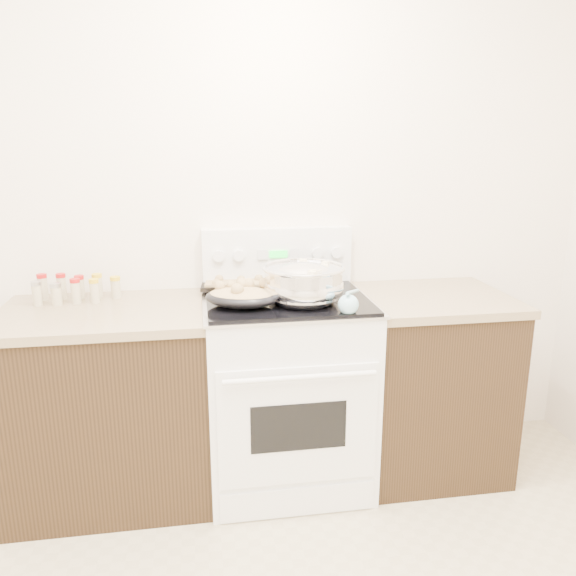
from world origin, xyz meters
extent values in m
cube|color=white|center=(0.00, 1.77, 1.35)|extent=(4.00, 0.05, 2.70)
cube|color=black|center=(-0.48, 1.43, 0.44)|extent=(0.90, 0.64, 0.88)
cube|color=brown|center=(-0.48, 1.43, 0.90)|extent=(0.93, 0.67, 0.04)
cube|color=black|center=(1.08, 1.43, 0.44)|extent=(0.70, 0.64, 0.88)
cube|color=brown|center=(1.08, 1.43, 0.90)|extent=(0.73, 0.67, 0.04)
cube|color=white|center=(0.35, 1.42, 0.46)|extent=(0.76, 0.66, 0.92)
cube|color=white|center=(0.35, 1.08, 0.45)|extent=(0.70, 0.01, 0.55)
cube|color=black|center=(0.35, 1.08, 0.46)|extent=(0.42, 0.01, 0.22)
cylinder|color=white|center=(0.35, 1.04, 0.70)|extent=(0.65, 0.02, 0.02)
cube|color=white|center=(0.35, 1.09, 0.08)|extent=(0.70, 0.01, 0.14)
cube|color=silver|center=(0.35, 1.42, 0.93)|extent=(0.78, 0.68, 0.01)
cube|color=black|center=(0.35, 1.42, 0.94)|extent=(0.74, 0.64, 0.01)
cube|color=white|center=(0.35, 1.72, 1.08)|extent=(0.76, 0.07, 0.28)
cylinder|color=white|center=(0.05, 1.67, 1.10)|extent=(0.06, 0.02, 0.06)
cylinder|color=white|center=(0.15, 1.67, 1.10)|extent=(0.06, 0.02, 0.06)
cylinder|color=white|center=(0.55, 1.67, 1.10)|extent=(0.06, 0.02, 0.06)
cylinder|color=white|center=(0.65, 1.67, 1.10)|extent=(0.06, 0.02, 0.06)
cube|color=#19E533|center=(0.35, 1.67, 1.10)|extent=(0.09, 0.00, 0.04)
cube|color=silver|center=(0.27, 1.67, 1.10)|extent=(0.05, 0.00, 0.05)
cube|color=silver|center=(0.43, 1.67, 1.10)|extent=(0.05, 0.00, 0.05)
ellipsoid|color=silver|center=(0.41, 1.32, 1.02)|extent=(0.43, 0.43, 0.22)
cylinder|color=silver|center=(0.41, 1.32, 0.95)|extent=(0.20, 0.20, 0.01)
torus|color=silver|center=(0.41, 1.32, 1.10)|extent=(0.37, 0.37, 0.02)
cylinder|color=silver|center=(0.41, 1.32, 1.04)|extent=(0.35, 0.35, 0.12)
cylinder|color=olive|center=(0.41, 1.32, 1.09)|extent=(0.33, 0.33, 0.00)
cube|color=beige|center=(0.53, 1.40, 1.10)|extent=(0.04, 0.04, 0.03)
cube|color=beige|center=(0.42, 1.34, 1.10)|extent=(0.03, 0.03, 0.02)
cube|color=beige|center=(0.44, 1.41, 1.10)|extent=(0.04, 0.04, 0.03)
cube|color=beige|center=(0.42, 1.38, 1.10)|extent=(0.03, 0.03, 0.03)
cube|color=beige|center=(0.46, 1.25, 1.10)|extent=(0.04, 0.04, 0.02)
cube|color=beige|center=(0.43, 1.25, 1.10)|extent=(0.03, 0.03, 0.03)
cube|color=beige|center=(0.43, 1.21, 1.10)|extent=(0.05, 0.05, 0.03)
cube|color=beige|center=(0.46, 1.39, 1.10)|extent=(0.04, 0.04, 0.02)
cube|color=beige|center=(0.44, 1.46, 1.10)|extent=(0.04, 0.04, 0.03)
cube|color=beige|center=(0.51, 1.34, 1.10)|extent=(0.03, 0.03, 0.03)
ellipsoid|color=black|center=(0.13, 1.30, 0.98)|extent=(0.38, 0.32, 0.08)
ellipsoid|color=tan|center=(0.13, 1.30, 1.00)|extent=(0.34, 0.29, 0.06)
sphere|color=tan|center=(0.14, 1.35, 1.03)|extent=(0.04, 0.04, 0.04)
sphere|color=tan|center=(0.24, 1.35, 1.03)|extent=(0.05, 0.05, 0.05)
sphere|color=tan|center=(0.04, 1.35, 1.03)|extent=(0.05, 0.05, 0.05)
sphere|color=tan|center=(0.17, 1.36, 1.03)|extent=(0.05, 0.05, 0.05)
sphere|color=tan|center=(0.09, 1.35, 1.03)|extent=(0.04, 0.04, 0.04)
sphere|color=tan|center=(0.12, 1.26, 1.03)|extent=(0.04, 0.04, 0.04)
sphere|color=tan|center=(0.14, 1.37, 1.03)|extent=(0.05, 0.05, 0.05)
sphere|color=tan|center=(0.11, 1.26, 1.03)|extent=(0.05, 0.05, 0.05)
cube|color=black|center=(0.16, 1.68, 0.95)|extent=(0.41, 0.30, 0.02)
cube|color=tan|center=(0.16, 1.68, 0.97)|extent=(0.36, 0.26, 0.02)
sphere|color=tan|center=(0.11, 1.73, 0.98)|extent=(0.04, 0.04, 0.04)
sphere|color=tan|center=(0.25, 1.67, 0.98)|extent=(0.03, 0.03, 0.03)
sphere|color=tan|center=(0.03, 1.60, 0.98)|extent=(0.04, 0.04, 0.04)
sphere|color=tan|center=(0.05, 1.68, 0.98)|extent=(0.04, 0.04, 0.04)
sphere|color=tan|center=(0.02, 1.73, 0.98)|extent=(0.03, 0.03, 0.03)
sphere|color=tan|center=(0.18, 1.75, 0.98)|extent=(0.05, 0.05, 0.05)
sphere|color=tan|center=(0.03, 1.71, 0.98)|extent=(0.04, 0.04, 0.04)
sphere|color=tan|center=(0.28, 1.76, 0.98)|extent=(0.04, 0.04, 0.04)
sphere|color=tan|center=(0.25, 1.66, 0.98)|extent=(0.04, 0.04, 0.04)
sphere|color=tan|center=(0.16, 1.65, 0.98)|extent=(0.05, 0.05, 0.05)
cylinder|color=tan|center=(0.32, 1.40, 0.95)|extent=(0.02, 0.26, 0.01)
sphere|color=tan|center=(0.32, 1.29, 0.96)|extent=(0.04, 0.04, 0.04)
sphere|color=#8DC2D3|center=(0.57, 1.14, 0.98)|extent=(0.09, 0.09, 0.09)
cylinder|color=#8DC2D3|center=(0.62, 1.24, 1.00)|extent=(0.13, 0.27, 0.08)
cylinder|color=#BFB28C|center=(-0.78, 1.64, 0.97)|extent=(0.04, 0.04, 0.11)
cylinder|color=#B21414|center=(-0.78, 1.64, 1.04)|extent=(0.05, 0.05, 0.02)
cylinder|color=#BFB28C|center=(-0.69, 1.64, 0.97)|extent=(0.04, 0.04, 0.11)
cylinder|color=#B21414|center=(-0.69, 1.64, 1.03)|extent=(0.04, 0.04, 0.02)
cylinder|color=#BFB28C|center=(-0.61, 1.64, 0.97)|extent=(0.04, 0.04, 0.09)
cylinder|color=#B21414|center=(-0.61, 1.64, 1.02)|extent=(0.04, 0.04, 0.02)
cylinder|color=#BFB28C|center=(-0.53, 1.64, 0.97)|extent=(0.05, 0.05, 0.10)
cylinder|color=gold|center=(-0.53, 1.64, 1.03)|extent=(0.05, 0.05, 0.02)
cylinder|color=#BFB28C|center=(-0.44, 1.62, 0.96)|extent=(0.05, 0.05, 0.09)
cylinder|color=gold|center=(-0.44, 1.62, 1.02)|extent=(0.05, 0.05, 0.02)
cylinder|color=#BFB28C|center=(-0.78, 1.54, 0.97)|extent=(0.04, 0.04, 0.10)
cylinder|color=#B2B2B7|center=(-0.78, 1.54, 1.02)|extent=(0.04, 0.04, 0.02)
cylinder|color=#BFB28C|center=(-0.70, 1.54, 0.96)|extent=(0.05, 0.05, 0.09)
cylinder|color=#B2B2B7|center=(-0.70, 1.54, 1.01)|extent=(0.05, 0.05, 0.02)
cylinder|color=#BFB28C|center=(-0.61, 1.55, 0.97)|extent=(0.04, 0.04, 0.10)
cylinder|color=#B21414|center=(-0.61, 1.55, 1.03)|extent=(0.05, 0.05, 0.02)
cylinder|color=#BFB28C|center=(-0.53, 1.55, 0.97)|extent=(0.04, 0.04, 0.10)
cylinder|color=gold|center=(-0.53, 1.55, 1.02)|extent=(0.04, 0.04, 0.02)
camera|label=1|loc=(-0.04, -1.07, 1.65)|focal=35.00mm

